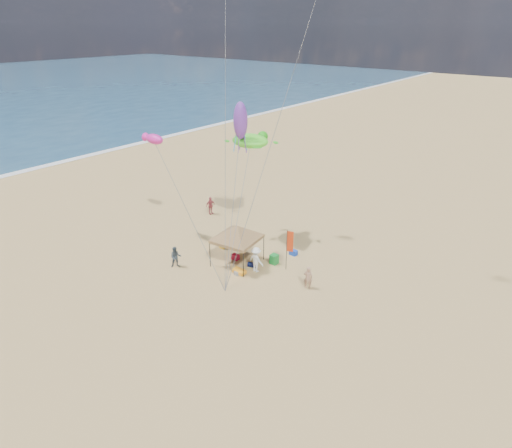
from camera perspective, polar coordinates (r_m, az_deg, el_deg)
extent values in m
plane|color=tan|center=(27.24, -4.03, -9.74)|extent=(280.00, 280.00, 0.00)
cylinder|color=black|center=(32.09, -3.23, -2.05)|extent=(0.05, 0.05, 1.82)
cylinder|color=black|center=(30.81, 1.02, -3.23)|extent=(0.05, 0.05, 1.82)
cylinder|color=black|center=(30.13, -6.10, -4.09)|extent=(0.05, 0.05, 1.82)
cylinder|color=black|center=(28.77, -1.68, -5.46)|extent=(0.05, 0.05, 1.82)
cube|color=olive|center=(29.94, -2.53, -1.95)|extent=(3.20, 3.20, 0.22)
pyramid|color=olive|center=(29.49, -2.57, -0.18)|extent=(5.47, 5.47, 0.91)
cylinder|color=black|center=(29.40, 4.06, -3.46)|extent=(0.04, 0.04, 3.02)
cube|color=red|center=(29.02, 4.52, -2.33)|extent=(0.42, 0.17, 1.51)
cube|color=#B70E2A|center=(31.22, -2.74, -4.37)|extent=(0.54, 0.38, 0.38)
cube|color=#163BB6|center=(31.88, 4.95, -3.77)|extent=(0.54, 0.38, 0.38)
cylinder|color=#0C1438|center=(30.25, -0.51, -5.41)|extent=(0.69, 0.54, 0.36)
cylinder|color=#CA620B|center=(33.90, -2.10, -1.85)|extent=(0.54, 0.69, 0.36)
cube|color=#16792B|center=(30.61, 2.41, -4.66)|extent=(0.50, 0.50, 0.70)
cube|color=gold|center=(32.78, -4.31, -2.57)|extent=(0.50, 0.50, 0.70)
cube|color=gray|center=(29.42, -2.51, -6.49)|extent=(0.34, 0.30, 0.28)
cube|color=#FFA11C|center=(29.50, -2.23, -6.25)|extent=(0.90, 0.50, 0.24)
imported|color=tan|center=(27.93, 6.88, -7.02)|extent=(0.67, 0.60, 1.55)
imported|color=#364149|center=(30.51, -10.55, -4.31)|extent=(0.93, 0.95, 1.54)
imported|color=white|center=(29.41, 0.03, -4.73)|extent=(1.20, 0.73, 1.82)
imported|color=#A13E44|center=(38.42, -6.03, 2.44)|extent=(0.57, 1.01, 1.62)
ellipsoid|color=#5CFD31|center=(31.99, -0.78, 10.92)|extent=(3.43, 3.07, 0.95)
ellipsoid|color=#DC239B|center=(33.13, -13.26, 10.86)|extent=(1.78, 1.07, 0.74)
ellipsoid|color=purple|center=(30.77, -2.06, 13.48)|extent=(1.08, 1.08, 2.60)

